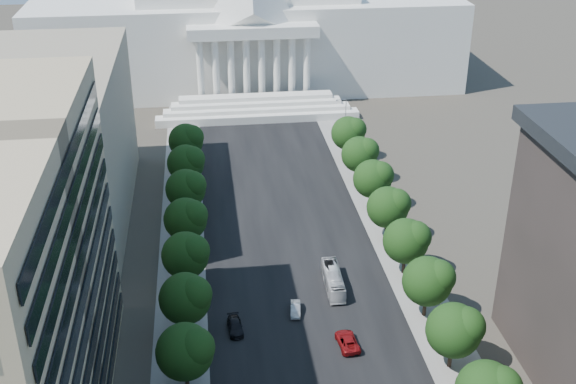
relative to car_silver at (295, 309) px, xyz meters
name	(u,v)px	position (x,y,z in m)	size (l,w,h in m)	color
road_asphalt	(284,227)	(1.50, 27.02, -0.71)	(30.00, 260.00, 0.01)	black
sidewalk_left	(182,233)	(-17.50, 27.02, -0.71)	(8.00, 260.00, 0.02)	gray
sidewalk_right	(383,221)	(20.50, 27.02, -0.71)	(8.00, 260.00, 0.02)	gray
capitol	(245,10)	(1.50, 121.91, 19.30)	(120.00, 56.00, 73.00)	white
office_block_left_far	(18,145)	(-46.50, 37.02, 14.29)	(38.00, 52.00, 30.00)	gray
tree_l_d	(187,351)	(-16.16, -15.17, 5.75)	(7.79, 7.60, 9.97)	#33261C
tree_l_e	(187,297)	(-16.16, -3.17, 5.75)	(7.79, 7.60, 9.97)	#33261C
tree_l_f	(187,254)	(-16.16, 8.83, 5.75)	(7.79, 7.60, 9.97)	#33261C
tree_l_g	(187,218)	(-16.16, 20.83, 5.75)	(7.79, 7.60, 9.97)	#33261C
tree_l_h	(187,188)	(-16.16, 32.83, 5.75)	(7.79, 7.60, 9.97)	#33261C
tree_l_i	(187,162)	(-16.16, 44.83, 5.75)	(7.79, 7.60, 9.97)	#33261C
tree_l_j	(187,140)	(-16.16, 56.83, 5.75)	(7.79, 7.60, 9.97)	#33261C
tree_r_d	(457,329)	(19.84, -15.17, 5.75)	(7.79, 7.60, 9.97)	#33261C
tree_r_e	(430,280)	(19.84, -3.17, 5.75)	(7.79, 7.60, 9.97)	#33261C
tree_r_f	(408,240)	(19.84, 8.83, 5.75)	(7.79, 7.60, 9.97)	#33261C
tree_r_g	(390,206)	(19.84, 20.83, 5.75)	(7.79, 7.60, 9.97)	#33261C
tree_r_h	(374,178)	(19.84, 32.83, 5.75)	(7.79, 7.60, 9.97)	#33261C
tree_r_i	(361,153)	(19.84, 44.83, 5.75)	(7.79, 7.60, 9.97)	#33261C
tree_r_j	(350,132)	(19.84, 56.83, 5.75)	(7.79, 7.60, 9.97)	#33261C
streetlight_c	(439,282)	(21.40, -2.98, 5.11)	(2.61, 0.44, 9.00)	gray
streetlight_d	(396,206)	(21.40, 22.02, 5.11)	(2.61, 0.44, 9.00)	gray
streetlight_e	(366,152)	(21.40, 47.02, 5.11)	(2.61, 0.44, 9.00)	gray
streetlight_f	(343,111)	(21.40, 72.02, 5.11)	(2.61, 0.44, 9.00)	gray
car_silver	(295,309)	(0.00, 0.00, 0.00)	(1.50, 4.29, 1.42)	#B3B7BB
car_red	(347,341)	(6.35, -8.83, 0.10)	(2.67, 5.78, 1.61)	maroon
car_dark_b	(235,327)	(-9.47, -3.29, 0.04)	(2.09, 5.13, 1.49)	black
city_bus	(333,280)	(7.00, 6.07, 0.78)	(2.50, 10.70, 2.98)	silver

